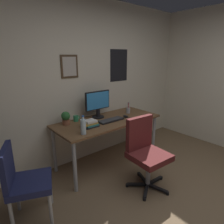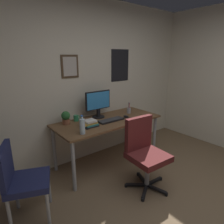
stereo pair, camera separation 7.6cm
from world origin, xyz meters
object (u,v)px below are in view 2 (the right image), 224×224
at_px(monitor, 98,103).
at_px(potted_plant, 66,117).
at_px(coffee_mug_near, 76,118).
at_px(pen_cup, 129,110).
at_px(computer_mouse, 126,116).
at_px(water_bottle, 82,126).
at_px(office_chair, 144,150).
at_px(side_chair, 21,178).
at_px(book_stack_left, 90,123).
at_px(keyboard, 111,120).

xyz_separation_m(monitor, potted_plant, (-0.57, 0.02, -0.13)).
height_order(coffee_mug_near, pen_cup, pen_cup).
xyz_separation_m(computer_mouse, water_bottle, (-0.91, -0.16, 0.09)).
height_order(monitor, pen_cup, monitor).
xyz_separation_m(computer_mouse, pen_cup, (0.21, 0.16, 0.04)).
bearing_deg(pen_cup, potted_plant, 171.58).
relative_size(office_chair, water_bottle, 3.76).
height_order(side_chair, potted_plant, potted_plant).
bearing_deg(side_chair, book_stack_left, 15.78).
relative_size(side_chair, computer_mouse, 7.95).
xyz_separation_m(office_chair, water_bottle, (-0.62, 0.52, 0.32)).
bearing_deg(keyboard, computer_mouse, -3.66).
distance_m(keyboard, book_stack_left, 0.40).
xyz_separation_m(water_bottle, pen_cup, (1.12, 0.32, -0.05)).
xyz_separation_m(monitor, keyboard, (0.04, -0.28, -0.23)).
bearing_deg(potted_plant, pen_cup, -8.42).
distance_m(office_chair, coffee_mug_near, 1.16).
bearing_deg(potted_plant, water_bottle, -90.14).
bearing_deg(side_chair, monitor, 22.89).
bearing_deg(book_stack_left, side_chair, -164.22).
bearing_deg(coffee_mug_near, book_stack_left, -85.63).
height_order(side_chair, pen_cup, pen_cup).
distance_m(water_bottle, coffee_mug_near, 0.56).
height_order(keyboard, book_stack_left, book_stack_left).
height_order(monitor, coffee_mug_near, monitor).
relative_size(potted_plant, pen_cup, 0.98).
xyz_separation_m(side_chair, coffee_mug_near, (1.01, 0.64, 0.29)).
distance_m(office_chair, potted_plant, 1.22).
height_order(office_chair, side_chair, office_chair).
bearing_deg(side_chair, water_bottle, 8.59).
relative_size(water_bottle, coffee_mug_near, 2.21).
bearing_deg(keyboard, monitor, 98.55).
bearing_deg(pen_cup, water_bottle, -164.22).
distance_m(monitor, potted_plant, 0.58).
height_order(side_chair, keyboard, side_chair).
distance_m(office_chair, book_stack_left, 0.84).
height_order(office_chair, potted_plant, office_chair).
xyz_separation_m(keyboard, computer_mouse, (0.30, -0.02, 0.01)).
bearing_deg(pen_cup, office_chair, -120.99).
bearing_deg(book_stack_left, pen_cup, 9.29).
bearing_deg(monitor, side_chair, -157.11).
bearing_deg(computer_mouse, side_chair, -170.67).
relative_size(office_chair, coffee_mug_near, 8.31).
distance_m(side_chair, potted_plant, 1.08).
bearing_deg(coffee_mug_near, side_chair, -147.45).
xyz_separation_m(water_bottle, coffee_mug_near, (0.19, 0.52, -0.06)).
bearing_deg(book_stack_left, office_chair, -60.13).
bearing_deg(potted_plant, side_chair, -143.51).
height_order(office_chair, coffee_mug_near, office_chair).
relative_size(water_bottle, potted_plant, 1.29).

